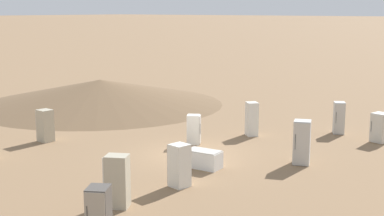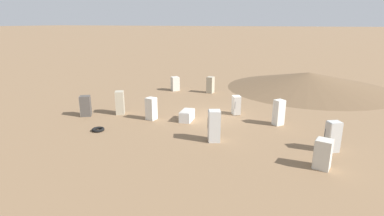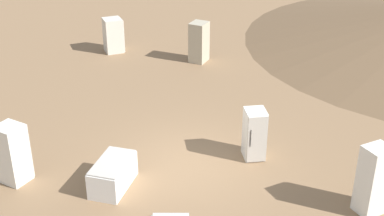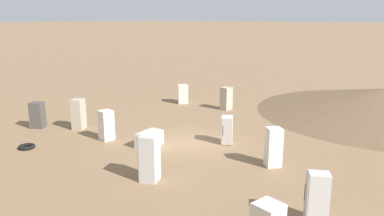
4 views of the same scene
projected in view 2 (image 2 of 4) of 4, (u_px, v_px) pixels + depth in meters
name	position (u px, v px, depth m)	size (l,w,h in m)	color
ground_plane	(212.00, 116.00, 22.76)	(1000.00, 1000.00, 0.00)	#846647
dirt_mound	(308.00, 80.00, 31.96)	(17.13, 17.13, 1.73)	brown
discarded_fridge_0	(279.00, 112.00, 20.60)	(0.86, 0.85, 1.78)	silver
discarded_fridge_1	(214.00, 126.00, 17.73)	(0.90, 0.92, 1.91)	silver
discarded_fridge_2	(151.00, 109.00, 21.77)	(0.76, 0.72, 1.64)	silver
discarded_fridge_3	(236.00, 105.00, 22.98)	(0.84, 0.81, 1.47)	silver
discarded_fridge_4	(333.00, 137.00, 16.36)	(0.82, 0.88, 1.71)	silver
discarded_fridge_5	(187.00, 115.00, 21.64)	(1.54, 0.94, 0.75)	white
discarded_fridge_6	(210.00, 85.00, 30.02)	(0.79, 0.67, 1.63)	#B2A88E
discarded_fridge_7	(175.00, 84.00, 31.07)	(1.05, 1.05, 1.43)	beige
discarded_fridge_8	(120.00, 103.00, 23.07)	(0.98, 0.90, 1.80)	#B2A88E
discarded_fridge_9	(323.00, 154.00, 14.47)	(0.85, 0.89, 1.48)	beige
discarded_fridge_10	(85.00, 106.00, 22.59)	(0.92, 0.97, 1.56)	#4C4742
scrap_tire	(98.00, 130.00, 19.64)	(0.82, 0.82, 0.18)	black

